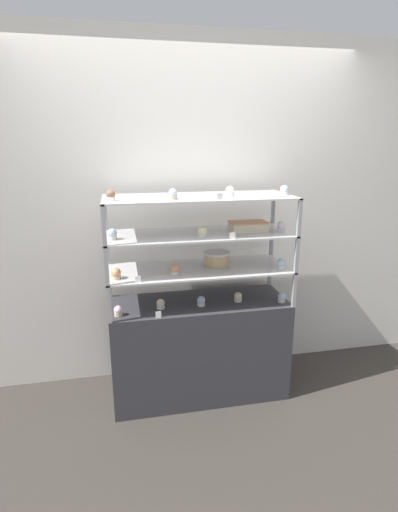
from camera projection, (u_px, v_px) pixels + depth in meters
ground_plane at (199, 391)px, 3.07m from camera, size 20.00×20.00×0.00m
back_wall at (189, 215)px, 3.07m from camera, size 8.00×0.05×2.60m
display_base at (199, 348)px, 2.97m from camera, size 1.27×0.48×0.74m
display_riser_lower at (199, 270)px, 2.80m from camera, size 1.27×0.48×0.25m
display_riser_middle at (199, 235)px, 2.73m from camera, size 1.27×0.48×0.25m
display_riser_upper at (199, 198)px, 2.66m from camera, size 1.27×0.48×0.25m
layer_cake_centerpiece at (217, 259)px, 2.84m from camera, size 0.19×0.19×0.10m
sheet_cake_frosted at (248, 226)px, 2.78m from camera, size 0.26×0.16×0.07m
cupcake_0 at (118, 311)px, 2.62m from camera, size 0.06×0.06×0.07m
cupcake_1 at (161, 304)px, 2.73m from camera, size 0.06×0.06×0.07m
cupcake_2 at (202, 301)px, 2.78m from camera, size 0.06×0.06×0.07m
cupcake_3 at (238, 297)px, 2.86m from camera, size 0.06×0.06×0.07m
cupcake_4 at (282, 298)px, 2.85m from camera, size 0.06×0.06×0.07m
price_tag_0 at (158, 315)px, 2.59m from camera, size 0.04×0.00×0.04m
cupcake_5 at (116, 274)px, 2.57m from camera, size 0.06×0.06×0.07m
cupcake_6 at (175, 269)px, 2.65m from camera, size 0.06×0.06×0.07m
cupcake_7 at (281, 264)px, 2.77m from camera, size 0.06×0.06×0.07m
price_tag_1 at (138, 280)px, 2.50m from camera, size 0.04×0.00×0.04m
cupcake_8 at (112, 234)px, 2.53m from camera, size 0.06×0.06×0.07m
cupcake_9 at (203, 232)px, 2.61m from camera, size 0.06×0.06×0.07m
cupcake_10 at (281, 227)px, 2.76m from camera, size 0.06×0.06×0.07m
price_tag_2 at (232, 236)px, 2.54m from camera, size 0.04×0.00×0.04m
cupcake_11 at (111, 196)px, 2.44m from camera, size 0.06×0.06×0.07m
cupcake_12 at (173, 194)px, 2.50m from camera, size 0.06×0.06×0.07m
cupcake_13 at (230, 191)px, 2.64m from camera, size 0.06×0.06×0.07m
cupcake_14 at (284, 190)px, 2.70m from camera, size 0.06×0.06×0.07m
price_tag_3 at (220, 197)px, 2.46m from camera, size 0.04×0.00×0.04m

